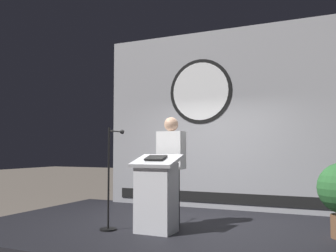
% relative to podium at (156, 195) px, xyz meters
% --- Properties ---
extents(ground_plane, '(40.00, 40.00, 0.00)m').
position_rel_podium_xyz_m(ground_plane, '(0.22, 0.53, -0.82)').
color(ground_plane, '#6B6056').
extents(stage_platform, '(6.40, 4.00, 0.30)m').
position_rel_podium_xyz_m(stage_platform, '(0.22, 0.53, -0.67)').
color(stage_platform, black).
rests_on(stage_platform, ground).
extents(banner_display, '(4.86, 0.12, 3.55)m').
position_rel_podium_xyz_m(banner_display, '(0.21, 2.38, 1.25)').
color(banner_display, '#9E9EA3').
rests_on(banner_display, stage_platform).
extents(podium, '(0.64, 0.50, 1.09)m').
position_rel_podium_xyz_m(podium, '(0.00, 0.00, 0.00)').
color(podium, silver).
rests_on(podium, stage_platform).
extents(speaker_person, '(0.40, 0.26, 1.65)m').
position_rel_podium_xyz_m(speaker_person, '(0.02, 0.48, 0.32)').
color(speaker_person, black).
rests_on(speaker_person, stage_platform).
extents(microphone_stand, '(0.24, 0.52, 1.48)m').
position_rel_podium_xyz_m(microphone_stand, '(-0.70, -0.10, -0.00)').
color(microphone_stand, black).
rests_on(microphone_stand, stage_platform).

